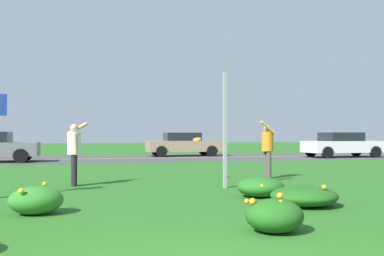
{
  "coord_description": "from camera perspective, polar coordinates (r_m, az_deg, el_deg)",
  "views": [
    {
      "loc": [
        -1.0,
        -3.16,
        1.27
      ],
      "look_at": [
        1.47,
        6.51,
        1.45
      ],
      "focal_mm": 39.42,
      "sensor_mm": 36.0,
      "label": 1
    }
  ],
  "objects": [
    {
      "name": "ground_plane",
      "position": [
        13.44,
        -10.07,
        -6.44
      ],
      "size": [
        120.0,
        120.0,
        0.0
      ],
      "primitive_type": "plane",
      "color": "#26601E"
    },
    {
      "name": "highway_strip",
      "position": [
        23.59,
        -11.91,
        -4.08
      ],
      "size": [
        120.0,
        8.11,
        0.01
      ],
      "primitive_type": "cube",
      "color": "#424244",
      "rests_on": "ground"
    },
    {
      "name": "highway_center_stripe",
      "position": [
        23.59,
        -11.91,
        -4.07
      ],
      "size": [
        120.0,
        0.16,
        0.0
      ],
      "primitive_type": "cube",
      "color": "yellow",
      "rests_on": "ground"
    },
    {
      "name": "daylily_clump_mid_right",
      "position": [
        7.33,
        -20.36,
        -9.15
      ],
      "size": [
        0.86,
        0.69,
        0.49
      ],
      "color": "#2D7526",
      "rests_on": "ground"
    },
    {
      "name": "daylily_clump_mid_center",
      "position": [
        5.75,
        11.06,
        -11.53
      ],
      "size": [
        0.78,
        0.72,
        0.51
      ],
      "color": "#1E5619",
      "rests_on": "ground"
    },
    {
      "name": "daylily_clump_front_right",
      "position": [
        7.97,
        14.91,
        -8.86
      ],
      "size": [
        1.21,
        1.18,
        0.41
      ],
      "color": "#1E5619",
      "rests_on": "ground"
    },
    {
      "name": "daylily_clump_front_center",
      "position": [
        8.91,
        9.27,
        -7.88
      ],
      "size": [
        0.98,
        0.95,
        0.41
      ],
      "color": "#23661E",
      "rests_on": "ground"
    },
    {
      "name": "sign_post_by_roadside",
      "position": [
        10.28,
        4.47,
        -0.28
      ],
      "size": [
        0.07,
        0.1,
        2.81
      ],
      "color": "#93969B",
      "rests_on": "ground"
    },
    {
      "name": "person_thrower_white_shirt",
      "position": [
        11.05,
        -15.63,
        -2.73
      ],
      "size": [
        0.51,
        0.51,
        1.62
      ],
      "color": "silver",
      "rests_on": "ground"
    },
    {
      "name": "person_catcher_orange_shirt",
      "position": [
        12.62,
        10.15,
        -2.45
      ],
      "size": [
        0.49,
        0.51,
        1.71
      ],
      "color": "orange",
      "rests_on": "ground"
    },
    {
      "name": "frisbee_orange",
      "position": [
        11.9,
        0.67,
        -1.57
      ],
      "size": [
        0.25,
        0.23,
        0.15
      ],
      "color": "orange"
    },
    {
      "name": "car_tan_center_right",
      "position": [
        26.05,
        -1.19,
        -2.19
      ],
      "size": [
        4.5,
        2.0,
        1.45
      ],
      "color": "#937F60",
      "rests_on": "ground"
    },
    {
      "name": "car_white_rightmost",
      "position": [
        26.18,
        19.64,
        -2.13
      ],
      "size": [
        4.5,
        2.0,
        1.45
      ],
      "color": "silver",
      "rests_on": "ground"
    }
  ]
}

